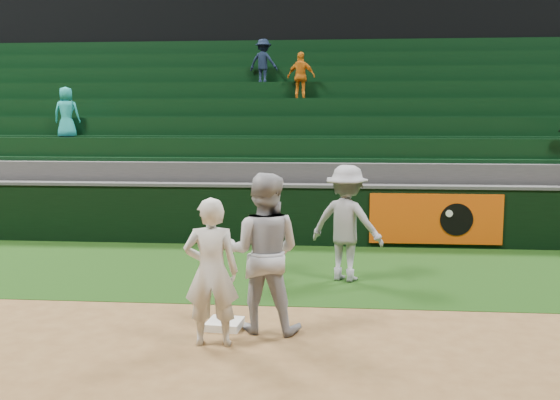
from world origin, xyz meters
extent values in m
plane|color=brown|center=(0.00, 0.00, 0.00)|extent=(70.00, 70.00, 0.00)
cube|color=black|center=(0.00, 3.00, 0.00)|extent=(36.00, 4.20, 0.01)
cube|color=black|center=(0.00, 17.45, 6.00)|extent=(40.00, 12.00, 12.00)
cube|color=white|center=(-0.34, -0.03, 0.05)|extent=(0.45, 0.45, 0.09)
imported|color=silver|center=(-0.38, -0.61, 0.85)|extent=(0.66, 0.47, 1.70)
imported|color=#AAABB5|center=(0.15, -0.06, 0.97)|extent=(1.02, 0.84, 1.94)
imported|color=#90929C|center=(1.19, 2.40, 0.93)|extent=(1.36, 1.09, 1.84)
cube|color=black|center=(0.00, 5.20, 0.60)|extent=(36.00, 0.35, 1.20)
cube|color=#D84C0A|center=(3.00, 5.01, 0.60)|extent=(2.60, 0.05, 1.00)
cylinder|color=black|center=(3.40, 4.98, 0.60)|extent=(0.64, 0.02, 0.64)
cylinder|color=white|center=(3.25, 4.96, 0.72)|extent=(0.14, 0.02, 0.14)
cube|color=#424244|center=(0.00, 5.20, 1.22)|extent=(36.00, 0.40, 0.06)
cube|color=#363639|center=(0.00, 5.92, 0.82)|extent=(36.00, 0.85, 1.65)
cube|color=black|center=(0.00, 6.18, 1.90)|extent=(36.00, 0.14, 0.50)
cube|color=black|center=(0.00, 6.01, 1.69)|extent=(36.00, 0.45, 0.08)
cube|color=#363639|center=(0.00, 6.78, 1.05)|extent=(36.00, 0.85, 2.10)
cube|color=black|center=(0.00, 7.03, 2.35)|extent=(36.00, 0.14, 0.50)
cube|color=black|center=(0.00, 6.86, 2.14)|extent=(36.00, 0.45, 0.08)
cube|color=#363639|center=(0.00, 7.62, 1.27)|extent=(36.00, 0.85, 2.55)
cube|color=black|center=(0.00, 7.88, 2.80)|extent=(36.00, 0.14, 0.50)
cube|color=black|center=(0.00, 7.71, 2.59)|extent=(36.00, 0.45, 0.08)
cube|color=#363639|center=(0.00, 8.47, 1.50)|extent=(36.00, 0.85, 3.00)
cube|color=black|center=(0.00, 8.73, 3.25)|extent=(36.00, 0.14, 0.50)
cube|color=black|center=(0.00, 8.56, 3.04)|extent=(36.00, 0.45, 0.08)
cube|color=#363639|center=(0.00, 9.32, 1.73)|extent=(36.00, 0.85, 3.45)
cube|color=black|center=(0.00, 9.58, 3.70)|extent=(36.00, 0.14, 0.50)
cube|color=black|center=(0.00, 9.41, 3.49)|extent=(36.00, 0.45, 0.08)
cube|color=#363639|center=(0.00, 10.18, 1.95)|extent=(36.00, 0.85, 3.90)
cube|color=black|center=(0.00, 10.43, 4.15)|extent=(36.00, 0.14, 0.50)
cube|color=black|center=(0.00, 10.26, 3.94)|extent=(36.00, 0.45, 0.08)
cube|color=#363639|center=(0.00, 11.02, 2.17)|extent=(36.00, 0.85, 4.35)
cube|color=black|center=(0.00, 11.28, 4.60)|extent=(36.00, 0.14, 0.50)
cube|color=black|center=(0.00, 11.11, 4.39)|extent=(36.00, 0.45, 0.08)
imported|color=teal|center=(-5.23, 6.73, 2.70)|extent=(0.62, 0.44, 1.20)
imported|color=#CC6B13|center=(0.13, 8.43, 3.61)|extent=(0.77, 0.48, 1.22)
imported|color=black|center=(-0.92, 9.28, 4.05)|extent=(0.87, 0.66, 1.20)
camera|label=1|loc=(1.00, -7.39, 2.58)|focal=40.00mm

